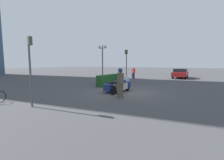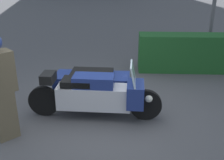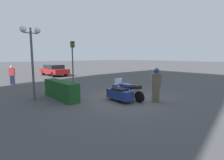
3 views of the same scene
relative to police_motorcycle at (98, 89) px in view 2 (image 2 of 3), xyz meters
The scene contains 3 objects.
ground_plane 0.54m from the police_motorcycle, 76.94° to the right, with size 160.00×160.00×0.00m, color #424244.
police_motorcycle is the anchor object (origin of this frame).
hedge_bush_curbside 3.55m from the police_motorcycle, 43.91° to the left, with size 3.20×0.67×1.05m, color #19471E.
Camera 2 is at (0.45, -4.98, 2.81)m, focal length 45.00 mm.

